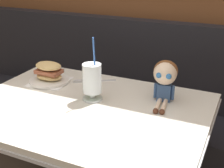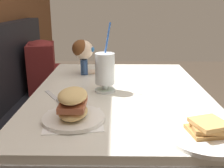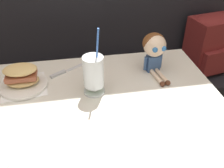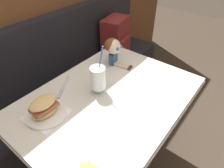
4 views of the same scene
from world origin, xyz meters
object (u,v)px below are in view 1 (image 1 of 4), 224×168
(butter_knife, at_px, (87,81))
(milkshake_glass, at_px, (92,80))
(seated_doll, at_px, (165,75))
(sandwich_plate, at_px, (49,74))

(butter_knife, bearing_deg, milkshake_glass, -54.84)
(butter_knife, distance_m, seated_doll, 0.47)
(butter_knife, bearing_deg, sandwich_plate, -153.95)
(sandwich_plate, relative_size, seated_doll, 1.00)
(milkshake_glass, relative_size, butter_knife, 1.51)
(sandwich_plate, height_order, seated_doll, seated_doll)
(milkshake_glass, xyz_separation_m, butter_knife, (-0.13, 0.19, -0.10))
(milkshake_glass, bearing_deg, butter_knife, 125.16)
(sandwich_plate, height_order, butter_knife, sandwich_plate)
(sandwich_plate, bearing_deg, seated_doll, 3.10)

